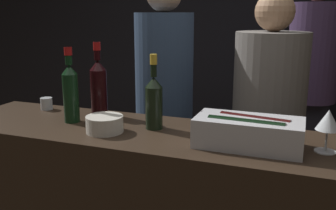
{
  "coord_description": "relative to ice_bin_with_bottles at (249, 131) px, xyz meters",
  "views": [
    {
      "loc": [
        0.55,
        -1.2,
        1.52
      ],
      "look_at": [
        0.0,
        0.28,
        1.13
      ],
      "focal_mm": 40.0,
      "sensor_mm": 36.0,
      "label": 1
    }
  ],
  "objects": [
    {
      "name": "wall_back_chalkboard",
      "position": [
        -0.36,
        2.15,
        0.33
      ],
      "size": [
        6.4,
        0.06,
        2.8
      ],
      "color": "black",
      "rests_on": "ground_plane"
    },
    {
      "name": "ice_bin_with_bottles",
      "position": [
        0.0,
        0.0,
        0.0
      ],
      "size": [
        0.41,
        0.2,
        0.12
      ],
      "color": "silver",
      "rests_on": "bar_counter"
    },
    {
      "name": "bowl_white",
      "position": [
        -0.62,
        -0.03,
        -0.02
      ],
      "size": [
        0.16,
        0.16,
        0.07
      ],
      "color": "silver",
      "rests_on": "bar_counter"
    },
    {
      "name": "wine_glass",
      "position": [
        0.28,
        0.04,
        0.06
      ],
      "size": [
        0.09,
        0.09,
        0.16
      ],
      "color": "silver",
      "rests_on": "bar_counter"
    },
    {
      "name": "candle_votive",
      "position": [
        -1.12,
        0.21,
        -0.03
      ],
      "size": [
        0.06,
        0.06,
        0.06
      ],
      "color": "silver",
      "rests_on": "bar_counter"
    },
    {
      "name": "red_wine_bottle_tall",
      "position": [
        -0.78,
        0.21,
        0.09
      ],
      "size": [
        0.08,
        0.08,
        0.37
      ],
      "color": "black",
      "rests_on": "bar_counter"
    },
    {
      "name": "red_wine_bottle_burgundy",
      "position": [
        -0.85,
        0.06,
        0.09
      ],
      "size": [
        0.07,
        0.07,
        0.36
      ],
      "color": "black",
      "rests_on": "bar_counter"
    },
    {
      "name": "champagne_bottle",
      "position": [
        -0.44,
        0.09,
        0.07
      ],
      "size": [
        0.08,
        0.08,
        0.34
      ],
      "color": "black",
      "rests_on": "bar_counter"
    },
    {
      "name": "person_in_hoodie",
      "position": [
        0.23,
        1.72,
        -0.06
      ],
      "size": [
        0.39,
        0.39,
        1.81
      ],
      "rotation": [
        0.0,
        0.0,
        1.04
      ],
      "color": "black",
      "rests_on": "ground_plane"
    },
    {
      "name": "person_blond_tee",
      "position": [
        -0.62,
        0.7,
        -0.1
      ],
      "size": [
        0.35,
        0.35,
        1.73
      ],
      "rotation": [
        0.0,
        0.0,
        -2.67
      ],
      "color": "black",
      "rests_on": "ground_plane"
    },
    {
      "name": "person_grey_polo",
      "position": [
        0.01,
        0.69,
        -0.17
      ],
      "size": [
        0.4,
        0.4,
        1.63
      ],
      "rotation": [
        0.0,
        0.0,
        -2.14
      ],
      "color": "black",
      "rests_on": "ground_plane"
    }
  ]
}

